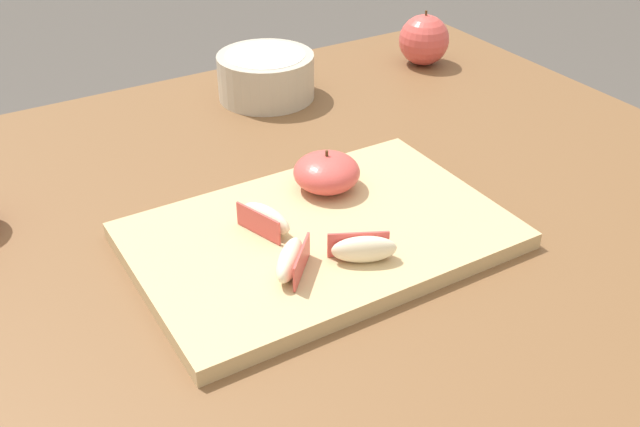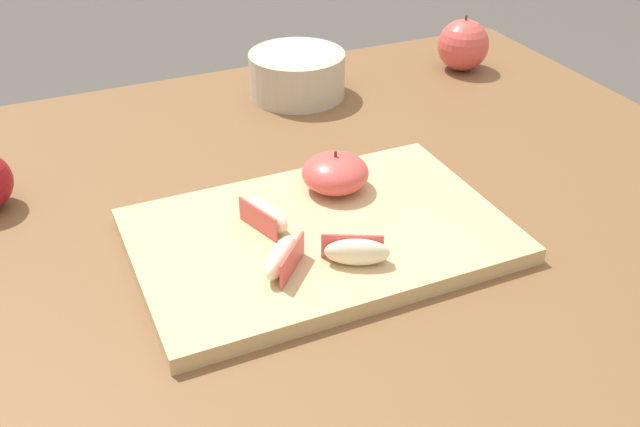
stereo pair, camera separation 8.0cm
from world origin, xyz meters
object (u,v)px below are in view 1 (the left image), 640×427
object	(u,v)px
apple_wedge_right	(291,260)
apple_wedge_front	(265,219)
apple_wedge_back	(361,250)
apple_half_skin_up	(327,172)
ceramic_fruit_bowl	(266,75)
cutting_board	(320,236)
whole_apple_pink_lady	(424,40)

from	to	relation	value
apple_wedge_right	apple_wedge_front	bearing A→B (deg)	81.14
apple_wedge_back	apple_wedge_front	xyz separation A→B (m)	(-0.06, 0.10, 0.00)
apple_half_skin_up	ceramic_fruit_bowl	bearing A→B (deg)	75.48
cutting_board	apple_wedge_front	xyz separation A→B (m)	(-0.05, 0.03, 0.02)
apple_half_skin_up	ceramic_fruit_bowl	world-z (taller)	same
cutting_board	apple_wedge_right	size ratio (longest dim) A/B	6.26
whole_apple_pink_lady	ceramic_fruit_bowl	size ratio (longest dim) A/B	0.62
apple_wedge_back	ceramic_fruit_bowl	distance (m)	0.48
apple_wedge_right	apple_wedge_back	xyz separation A→B (m)	(0.07, -0.02, 0.00)
apple_wedge_front	whole_apple_pink_lady	world-z (taller)	whole_apple_pink_lady
whole_apple_pink_lady	ceramic_fruit_bowl	world-z (taller)	whole_apple_pink_lady
whole_apple_pink_lady	apple_half_skin_up	bearing A→B (deg)	-141.43
apple_wedge_right	whole_apple_pink_lady	xyz separation A→B (m)	(0.50, 0.43, 0.01)
ceramic_fruit_bowl	apple_half_skin_up	bearing A→B (deg)	-104.52
apple_wedge_front	apple_wedge_back	bearing A→B (deg)	-60.63
apple_wedge_back	whole_apple_pink_lady	xyz separation A→B (m)	(0.43, 0.45, 0.01)
apple_wedge_right	ceramic_fruit_bowl	world-z (taller)	ceramic_fruit_bowl
apple_wedge_right	ceramic_fruit_bowl	size ratio (longest dim) A/B	0.43
apple_wedge_back	apple_wedge_front	bearing A→B (deg)	119.37
apple_wedge_back	ceramic_fruit_bowl	world-z (taller)	ceramic_fruit_bowl
apple_half_skin_up	apple_wedge_front	size ratio (longest dim) A/B	1.12
cutting_board	apple_wedge_right	world-z (taller)	apple_wedge_right
cutting_board	whole_apple_pink_lady	xyz separation A→B (m)	(0.43, 0.38, 0.03)
whole_apple_pink_lady	apple_wedge_back	bearing A→B (deg)	-133.66
ceramic_fruit_bowl	whole_apple_pink_lady	bearing A→B (deg)	-2.64
apple_wedge_front	apple_half_skin_up	bearing A→B (deg)	22.38
apple_wedge_right	whole_apple_pink_lady	size ratio (longest dim) A/B	0.69
cutting_board	apple_half_skin_up	bearing A→B (deg)	53.92
apple_wedge_back	ceramic_fruit_bowl	xyz separation A→B (m)	(0.13, 0.46, 0.00)
apple_wedge_front	ceramic_fruit_bowl	distance (m)	0.41
apple_wedge_back	apple_wedge_front	distance (m)	0.12
apple_wedge_front	whole_apple_pink_lady	xyz separation A→B (m)	(0.49, 0.35, 0.01)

